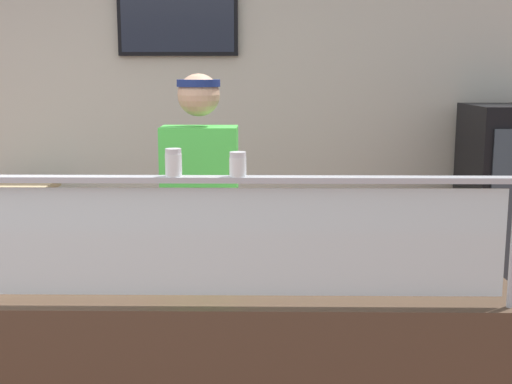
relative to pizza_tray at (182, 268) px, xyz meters
name	(u,v)px	position (x,y,z in m)	size (l,w,h in m)	color
shop_rear_unit	(254,131)	(0.27, 2.04, 0.39)	(6.47, 0.13, 2.70)	beige
sneeze_guard	(245,226)	(0.27, -0.40, 0.27)	(1.89, 0.06, 0.46)	#B2B5BC
pizza_tray	(182,268)	(0.00, 0.00, 0.00)	(0.40, 0.40, 0.04)	#9EA0A8
pizza_server	(180,265)	(0.00, -0.02, 0.02)	(0.07, 0.28, 0.01)	#ADAFB7
parmesan_shaker	(174,164)	(0.03, -0.40, 0.49)	(0.06, 0.06, 0.10)	white
pepper_flake_shaker	(238,166)	(0.25, -0.40, 0.48)	(0.06, 0.06, 0.08)	white
worker_figure	(201,224)	(0.02, 0.66, 0.04)	(0.41, 0.50, 1.76)	#23232D
drink_fridge	(511,226)	(1.94, 1.60, -0.18)	(0.61, 0.64, 1.56)	black
prep_shelf	(19,277)	(-1.28, 1.55, -0.53)	(0.70, 0.55, 0.88)	#B7BABF
pizza_box_stack	(13,198)	(-1.28, 1.55, 0.00)	(0.51, 0.49, 0.18)	tan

